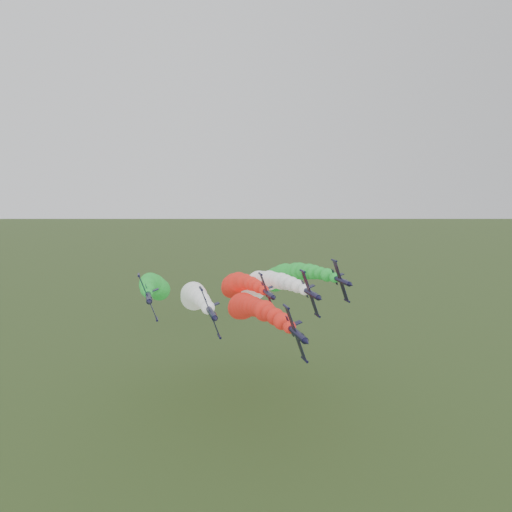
{
  "coord_description": "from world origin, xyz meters",
  "views": [
    {
      "loc": [
        -22.07,
        -81.17,
        61.7
      ],
      "look_at": [
        -0.64,
        5.98,
        49.4
      ],
      "focal_mm": 35.0,
      "sensor_mm": 36.0,
      "label": 1
    }
  ],
  "objects_px": {
    "jet_outer_left": "(154,286)",
    "jet_inner_right": "(259,284)",
    "jet_lead": "(245,307)",
    "jet_inner_left": "(194,296)",
    "jet_trail": "(235,285)",
    "jet_outer_right": "(283,276)"
  },
  "relations": [
    {
      "from": "jet_outer_left",
      "to": "jet_lead",
      "type": "bearing_deg",
      "value": -46.54
    },
    {
      "from": "jet_inner_right",
      "to": "jet_outer_right",
      "type": "bearing_deg",
      "value": 38.04
    },
    {
      "from": "jet_inner_right",
      "to": "jet_trail",
      "type": "xyz_separation_m",
      "value": [
        -4.79,
        11.5,
        -2.11
      ]
    },
    {
      "from": "jet_inner_right",
      "to": "jet_trail",
      "type": "relative_size",
      "value": 1.01
    },
    {
      "from": "jet_inner_left",
      "to": "jet_outer_left",
      "type": "distance_m",
      "value": 13.56
    },
    {
      "from": "jet_outer_left",
      "to": "jet_trail",
      "type": "bearing_deg",
      "value": 14.35
    },
    {
      "from": "jet_inner_left",
      "to": "jet_trail",
      "type": "xyz_separation_m",
      "value": [
        14.46,
        15.05,
        -0.54
      ]
    },
    {
      "from": "jet_inner_left",
      "to": "jet_inner_right",
      "type": "distance_m",
      "value": 19.64
    },
    {
      "from": "jet_inner_right",
      "to": "jet_outer_left",
      "type": "relative_size",
      "value": 1.01
    },
    {
      "from": "jet_inner_right",
      "to": "jet_outer_right",
      "type": "xyz_separation_m",
      "value": [
        9.49,
        7.43,
        0.66
      ]
    },
    {
      "from": "jet_inner_left",
      "to": "jet_trail",
      "type": "bearing_deg",
      "value": 46.14
    },
    {
      "from": "jet_outer_left",
      "to": "jet_inner_right",
      "type": "bearing_deg",
      "value": -9.92
    },
    {
      "from": "jet_outer_left",
      "to": "jet_inner_left",
      "type": "bearing_deg",
      "value": -40.28
    },
    {
      "from": "jet_lead",
      "to": "jet_inner_left",
      "type": "bearing_deg",
      "value": 128.72
    },
    {
      "from": "jet_lead",
      "to": "jet_outer_right",
      "type": "bearing_deg",
      "value": 54.67
    },
    {
      "from": "jet_outer_left",
      "to": "jet_trail",
      "type": "height_order",
      "value": "jet_outer_left"
    },
    {
      "from": "jet_outer_right",
      "to": "jet_trail",
      "type": "height_order",
      "value": "jet_outer_right"
    },
    {
      "from": "jet_trail",
      "to": "jet_inner_right",
      "type": "bearing_deg",
      "value": -67.39
    },
    {
      "from": "jet_inner_left",
      "to": "jet_outer_left",
      "type": "height_order",
      "value": "jet_outer_left"
    },
    {
      "from": "jet_inner_left",
      "to": "jet_outer_left",
      "type": "xyz_separation_m",
      "value": [
        -10.29,
        8.72,
        1.4
      ]
    },
    {
      "from": "jet_inner_right",
      "to": "jet_outer_left",
      "type": "bearing_deg",
      "value": 170.08
    },
    {
      "from": "jet_lead",
      "to": "jet_inner_left",
      "type": "xyz_separation_m",
      "value": [
        -11.12,
        13.88,
        0.52
      ]
    }
  ]
}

